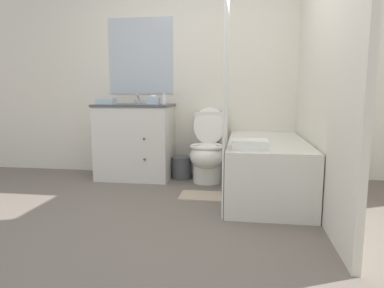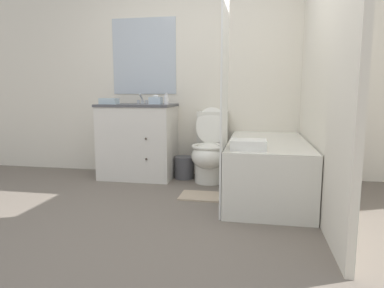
{
  "view_description": "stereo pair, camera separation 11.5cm",
  "coord_description": "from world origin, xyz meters",
  "px_view_note": "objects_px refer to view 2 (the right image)",
  "views": [
    {
      "loc": [
        0.55,
        -2.41,
        1.02
      ],
      "look_at": [
        0.06,
        0.82,
        0.54
      ],
      "focal_mm": 32.0,
      "sensor_mm": 36.0,
      "label": 1
    },
    {
      "loc": [
        0.67,
        -2.39,
        1.02
      ],
      "look_at": [
        0.06,
        0.82,
        0.54
      ],
      "focal_mm": 32.0,
      "sensor_mm": 36.0,
      "label": 2
    }
  ],
  "objects_px": {
    "hand_towel_folded": "(109,101)",
    "bath_towel_folded": "(248,144)",
    "bathtub": "(267,168)",
    "tissue_box": "(156,100)",
    "toilet": "(210,152)",
    "soap_dispenser": "(166,99)",
    "vanity_cabinet": "(138,140)",
    "sink_faucet": "(142,101)",
    "bath_mat": "(204,196)",
    "wastebasket": "(184,167)"
  },
  "relations": [
    {
      "from": "tissue_box",
      "to": "sink_faucet",
      "type": "bearing_deg",
      "value": 140.41
    },
    {
      "from": "toilet",
      "to": "sink_faucet",
      "type": "bearing_deg",
      "value": 165.19
    },
    {
      "from": "sink_faucet",
      "to": "toilet",
      "type": "xyz_separation_m",
      "value": [
        0.89,
        -0.23,
        -0.58
      ]
    },
    {
      "from": "tissue_box",
      "to": "bath_mat",
      "type": "distance_m",
      "value": 1.33
    },
    {
      "from": "bath_towel_folded",
      "to": "vanity_cabinet",
      "type": "bearing_deg",
      "value": 141.34
    },
    {
      "from": "bathtub",
      "to": "tissue_box",
      "type": "distance_m",
      "value": 1.53
    },
    {
      "from": "sink_faucet",
      "to": "hand_towel_folded",
      "type": "relative_size",
      "value": 0.71
    },
    {
      "from": "soap_dispenser",
      "to": "bath_mat",
      "type": "distance_m",
      "value": 1.26
    },
    {
      "from": "tissue_box",
      "to": "hand_towel_folded",
      "type": "relative_size",
      "value": 0.72
    },
    {
      "from": "soap_dispenser",
      "to": "toilet",
      "type": "bearing_deg",
      "value": -1.9
    },
    {
      "from": "vanity_cabinet",
      "to": "toilet",
      "type": "height_order",
      "value": "vanity_cabinet"
    },
    {
      "from": "wastebasket",
      "to": "vanity_cabinet",
      "type": "bearing_deg",
      "value": -176.12
    },
    {
      "from": "vanity_cabinet",
      "to": "soap_dispenser",
      "type": "bearing_deg",
      "value": -6.31
    },
    {
      "from": "bathtub",
      "to": "tissue_box",
      "type": "bearing_deg",
      "value": 159.28
    },
    {
      "from": "wastebasket",
      "to": "hand_towel_folded",
      "type": "distance_m",
      "value": 1.19
    },
    {
      "from": "soap_dispenser",
      "to": "bath_towel_folded",
      "type": "relative_size",
      "value": 0.46
    },
    {
      "from": "wastebasket",
      "to": "soap_dispenser",
      "type": "bearing_deg",
      "value": -157.92
    },
    {
      "from": "tissue_box",
      "to": "hand_towel_folded",
      "type": "xyz_separation_m",
      "value": [
        -0.53,
        -0.12,
        -0.01
      ]
    },
    {
      "from": "hand_towel_folded",
      "to": "bath_mat",
      "type": "xyz_separation_m",
      "value": [
        1.21,
        -0.54,
        -0.92
      ]
    },
    {
      "from": "hand_towel_folded",
      "to": "bath_towel_folded",
      "type": "relative_size",
      "value": 0.69
    },
    {
      "from": "tissue_box",
      "to": "bath_mat",
      "type": "relative_size",
      "value": 0.31
    },
    {
      "from": "soap_dispenser",
      "to": "wastebasket",
      "type": "bearing_deg",
      "value": 22.08
    },
    {
      "from": "vanity_cabinet",
      "to": "sink_faucet",
      "type": "relative_size",
      "value": 6.3
    },
    {
      "from": "vanity_cabinet",
      "to": "bath_towel_folded",
      "type": "xyz_separation_m",
      "value": [
        1.34,
        -1.08,
        0.14
      ]
    },
    {
      "from": "toilet",
      "to": "bath_towel_folded",
      "type": "height_order",
      "value": "toilet"
    },
    {
      "from": "bath_towel_folded",
      "to": "bath_mat",
      "type": "height_order",
      "value": "bath_towel_folded"
    },
    {
      "from": "hand_towel_folded",
      "to": "sink_faucet",
      "type": "bearing_deg",
      "value": 46.02
    },
    {
      "from": "vanity_cabinet",
      "to": "sink_faucet",
      "type": "bearing_deg",
      "value": 90.0
    },
    {
      "from": "sink_faucet",
      "to": "bath_towel_folded",
      "type": "height_order",
      "value": "sink_faucet"
    },
    {
      "from": "tissue_box",
      "to": "bath_towel_folded",
      "type": "height_order",
      "value": "tissue_box"
    },
    {
      "from": "toilet",
      "to": "hand_towel_folded",
      "type": "height_order",
      "value": "hand_towel_folded"
    },
    {
      "from": "soap_dispenser",
      "to": "bathtub",
      "type": "bearing_deg",
      "value": -21.83
    },
    {
      "from": "hand_towel_folded",
      "to": "bathtub",
      "type": "bearing_deg",
      "value": -11.41
    },
    {
      "from": "toilet",
      "to": "bath_towel_folded",
      "type": "relative_size",
      "value": 2.95
    },
    {
      "from": "bath_mat",
      "to": "bathtub",
      "type": "bearing_deg",
      "value": 15.46
    },
    {
      "from": "wastebasket",
      "to": "tissue_box",
      "type": "bearing_deg",
      "value": -170.73
    },
    {
      "from": "toilet",
      "to": "bath_mat",
      "type": "relative_size",
      "value": 1.83
    },
    {
      "from": "vanity_cabinet",
      "to": "soap_dispenser",
      "type": "relative_size",
      "value": 6.72
    },
    {
      "from": "tissue_box",
      "to": "bath_towel_folded",
      "type": "xyz_separation_m",
      "value": [
        1.11,
        -1.06,
        -0.34
      ]
    },
    {
      "from": "hand_towel_folded",
      "to": "bath_towel_folded",
      "type": "height_order",
      "value": "hand_towel_folded"
    },
    {
      "from": "sink_faucet",
      "to": "bathtub",
      "type": "xyz_separation_m",
      "value": [
        1.52,
        -0.68,
        -0.65
      ]
    },
    {
      "from": "hand_towel_folded",
      "to": "bath_mat",
      "type": "distance_m",
      "value": 1.61
    },
    {
      "from": "toilet",
      "to": "soap_dispenser",
      "type": "height_order",
      "value": "soap_dispenser"
    },
    {
      "from": "tissue_box",
      "to": "soap_dispenser",
      "type": "relative_size",
      "value": 1.09
    },
    {
      "from": "sink_faucet",
      "to": "bathtub",
      "type": "relative_size",
      "value": 0.09
    },
    {
      "from": "bathtub",
      "to": "bath_towel_folded",
      "type": "bearing_deg",
      "value": -107.18
    },
    {
      "from": "bath_towel_folded",
      "to": "bath_mat",
      "type": "distance_m",
      "value": 0.84
    },
    {
      "from": "toilet",
      "to": "bath_mat",
      "type": "distance_m",
      "value": 0.7
    },
    {
      "from": "bathtub",
      "to": "bath_towel_folded",
      "type": "xyz_separation_m",
      "value": [
        -0.18,
        -0.57,
        0.32
      ]
    },
    {
      "from": "tissue_box",
      "to": "toilet",
      "type": "bearing_deg",
      "value": -3.7
    }
  ]
}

